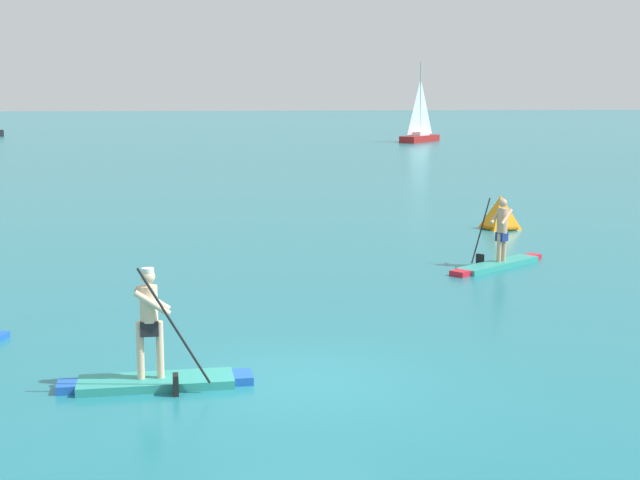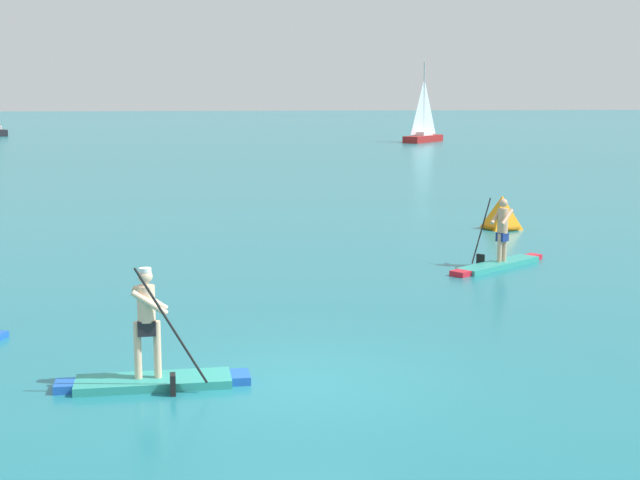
{
  "view_description": "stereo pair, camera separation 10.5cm",
  "coord_description": "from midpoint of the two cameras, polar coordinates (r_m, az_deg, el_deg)",
  "views": [
    {
      "loc": [
        -1.6,
        -12.82,
        4.24
      ],
      "look_at": [
        1.42,
        7.63,
        0.9
      ],
      "focal_mm": 50.88,
      "sensor_mm": 36.0,
      "label": 1
    },
    {
      "loc": [
        -1.5,
        -12.83,
        4.24
      ],
      "look_at": [
        1.42,
        7.63,
        0.9
      ],
      "focal_mm": 50.88,
      "sensor_mm": 36.0,
      "label": 2
    }
  ],
  "objects": [
    {
      "name": "paddleboarder_mid_center",
      "position": [
        13.58,
        -10.25,
        -7.61
      ],
      "size": [
        2.84,
        0.94,
        1.88
      ],
      "rotation": [
        0.0,
        0.0,
        0.03
      ],
      "color": "teal",
      "rests_on": "ground"
    },
    {
      "name": "paddleboarder_far_right",
      "position": [
        22.82,
        11.32,
        -0.86
      ],
      "size": [
        3.01,
        2.37,
        1.71
      ],
      "rotation": [
        0.0,
        0.0,
        3.78
      ],
      "color": "teal",
      "rests_on": "ground"
    },
    {
      "name": "sailboat_right_horizon",
      "position": [
        81.54,
        6.56,
        6.72
      ],
      "size": [
        4.52,
        4.96,
        7.0
      ],
      "rotation": [
        0.0,
        0.0,
        4.01
      ],
      "color": "#A51E1E",
      "rests_on": "ground"
    },
    {
      "name": "race_marker_buoy",
      "position": [
        29.32,
        11.47,
        1.6
      ],
      "size": [
        1.4,
        1.4,
        1.06
      ],
      "color": "orange",
      "rests_on": "ground"
    },
    {
      "name": "ground",
      "position": [
        13.6,
        -1.17,
        -8.99
      ],
      "size": [
        440.0,
        440.0,
        0.0
      ],
      "primitive_type": "plane",
      "color": "#1E727F"
    }
  ]
}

